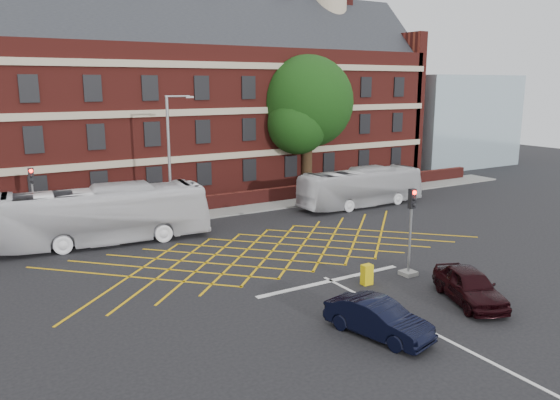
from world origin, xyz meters
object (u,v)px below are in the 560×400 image
bus_right (361,187)px  traffic_light_far (34,210)px  traffic_light_near (410,240)px  car_maroon (470,286)px  utility_cabinet (367,275)px  deciduous_tree (307,108)px  street_lamp (171,184)px  bus_left (103,215)px  car_navy (378,318)px

bus_right → traffic_light_far: size_ratio=2.42×
bus_right → traffic_light_near: size_ratio=2.42×
traffic_light_near → car_maroon: bearing=-92.9°
bus_right → utility_cabinet: bus_right is taller
car_maroon → deciduous_tree: deciduous_tree is taller
car_maroon → utility_cabinet: size_ratio=4.53×
traffic_light_far → traffic_light_near: bearing=-48.3°
car_maroon → street_lamp: 19.57m
car_maroon → traffic_light_far: 24.71m
bus_left → traffic_light_near: size_ratio=2.82×
bus_right → deciduous_tree: (-0.03, 7.38, 5.63)m
bus_left → bus_right: bus_left is taller
bus_left → traffic_light_near: 17.35m
deciduous_tree → traffic_light_near: (-7.77, -20.51, -5.31)m
car_navy → car_maroon: 5.44m
street_lamp → utility_cabinet: bearing=-74.4°
bus_left → bus_right: 19.09m
car_maroon → bus_left: bearing=145.4°
traffic_light_far → street_lamp: street_lamp is taller
traffic_light_near → utility_cabinet: (-2.55, 0.07, -1.29)m
bus_left → deciduous_tree: 21.12m
street_lamp → utility_cabinet: (4.06, -14.50, -2.37)m
bus_right → car_navy: bearing=142.1°
car_navy → traffic_light_near: size_ratio=0.96×
car_maroon → utility_cabinet: car_maroon is taller
utility_cabinet → traffic_light_near: bearing=-1.7°
bus_left → traffic_light_near: bearing=-133.1°
bus_right → car_maroon: size_ratio=2.40×
bus_left → bus_right: (19.09, -0.04, -0.24)m
utility_cabinet → bus_right: bearing=51.6°
car_navy → traffic_light_near: (5.62, 4.21, 1.09)m
bus_right → deciduous_tree: bearing=0.0°
car_navy → utility_cabinet: size_ratio=4.32×
traffic_light_far → street_lamp: (7.94, -1.72, 1.08)m
bus_right → car_maroon: 18.72m
car_maroon → street_lamp: size_ratio=0.51×
car_navy → traffic_light_far: size_ratio=0.96×
traffic_light_near → traffic_light_far: size_ratio=1.00×
bus_right → deciduous_tree: 9.28m
utility_cabinet → car_maroon: bearing=-58.6°
car_navy → traffic_light_far: bearing=99.4°
bus_left → car_navy: size_ratio=2.93×
traffic_light_near → utility_cabinet: 2.86m
bus_left → utility_cabinet: size_ratio=12.66×
car_maroon → traffic_light_near: traffic_light_near is taller
street_lamp → bus_right: bearing=-5.7°
traffic_light_far → street_lamp: 8.19m
deciduous_tree → street_lamp: deciduous_tree is taller
deciduous_tree → traffic_light_near: deciduous_tree is taller
bus_right → car_maroon: bus_right is taller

